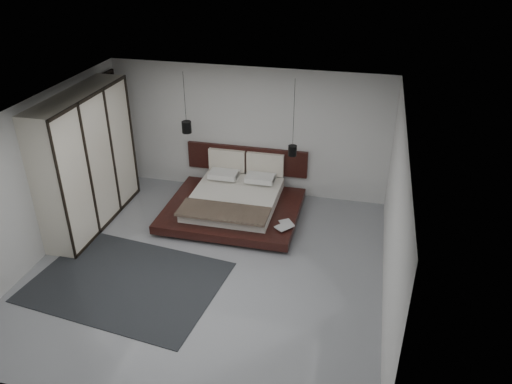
% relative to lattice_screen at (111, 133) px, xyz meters
% --- Properties ---
extents(floor, '(6.00, 6.00, 0.00)m').
position_rel_lattice_screen_xyz_m(floor, '(2.95, -2.45, -1.30)').
color(floor, gray).
rests_on(floor, ground).
extents(ceiling, '(6.00, 6.00, 0.00)m').
position_rel_lattice_screen_xyz_m(ceiling, '(2.95, -2.45, 1.50)').
color(ceiling, white).
rests_on(ceiling, wall_back).
extents(wall_back, '(6.00, 0.00, 6.00)m').
position_rel_lattice_screen_xyz_m(wall_back, '(2.95, 0.55, 0.10)').
color(wall_back, silver).
rests_on(wall_back, floor).
extents(wall_front, '(6.00, 0.00, 6.00)m').
position_rel_lattice_screen_xyz_m(wall_front, '(2.95, -5.45, 0.10)').
color(wall_front, silver).
rests_on(wall_front, floor).
extents(wall_left, '(0.00, 6.00, 6.00)m').
position_rel_lattice_screen_xyz_m(wall_left, '(-0.05, -2.45, 0.10)').
color(wall_left, silver).
rests_on(wall_left, floor).
extents(wall_right, '(0.00, 6.00, 6.00)m').
position_rel_lattice_screen_xyz_m(wall_right, '(5.95, -2.45, 0.10)').
color(wall_right, silver).
rests_on(wall_right, floor).
extents(lattice_screen, '(0.05, 0.90, 2.60)m').
position_rel_lattice_screen_xyz_m(lattice_screen, '(0.00, 0.00, 0.00)').
color(lattice_screen, black).
rests_on(lattice_screen, floor).
extents(bed, '(2.68, 2.35, 1.06)m').
position_rel_lattice_screen_xyz_m(bed, '(2.92, -0.54, -1.02)').
color(bed, black).
rests_on(bed, floor).
extents(book_lower, '(0.35, 0.37, 0.03)m').
position_rel_lattice_screen_xyz_m(book_lower, '(4.02, -1.18, -1.04)').
color(book_lower, '#99724C').
rests_on(book_lower, bed).
extents(book_upper, '(0.38, 0.40, 0.02)m').
position_rel_lattice_screen_xyz_m(book_upper, '(4.00, -1.21, -1.01)').
color(book_upper, '#99724C').
rests_on(book_upper, book_lower).
extents(pendant_left, '(0.20, 0.20, 1.26)m').
position_rel_lattice_screen_xyz_m(pendant_left, '(1.82, -0.13, 0.36)').
color(pendant_left, black).
rests_on(pendant_left, ceiling).
extents(pendant_right, '(0.17, 0.17, 1.55)m').
position_rel_lattice_screen_xyz_m(pendant_right, '(4.02, -0.13, 0.06)').
color(pendant_right, black).
rests_on(pendant_right, ceiling).
extents(wardrobe, '(0.63, 2.70, 2.65)m').
position_rel_lattice_screen_xyz_m(wardrobe, '(0.25, -1.43, 0.02)').
color(wardrobe, silver).
rests_on(wardrobe, floor).
extents(rug, '(3.32, 2.56, 0.01)m').
position_rel_lattice_screen_xyz_m(rug, '(1.75, -3.14, -1.29)').
color(rug, black).
rests_on(rug, floor).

